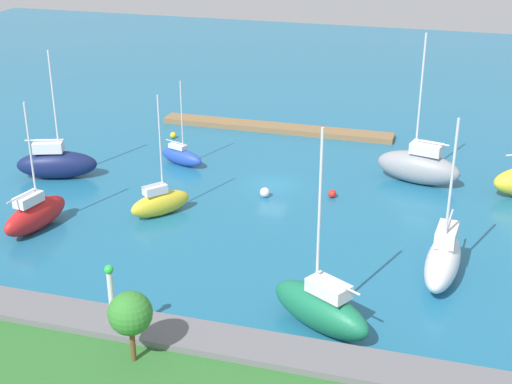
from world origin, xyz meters
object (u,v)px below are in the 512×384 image
pier_dock (276,128)px  sailboat_red_lone_north (35,214)px  mooring_buoy_yellow (173,135)px  mooring_buoy_white (265,192)px  sailboat_navy_by_breakwater (56,163)px  mooring_buoy_red (332,194)px  sailboat_white_near_pier (443,259)px  harbor_beacon (111,289)px  sailboat_yellow_far_south (160,202)px  sailboat_gray_lone_south (419,166)px  park_tree_midwest (130,314)px  sailboat_blue_west_end (181,156)px  sailboat_green_mid_basin (321,308)px

pier_dock → sailboat_red_lone_north: (11.97, 29.53, 1.06)m
mooring_buoy_yellow → mooring_buoy_white: bearing=138.1°
sailboat_navy_by_breakwater → mooring_buoy_red: bearing=-13.3°
sailboat_white_near_pier → mooring_buoy_yellow: bearing=-122.6°
sailboat_navy_by_breakwater → mooring_buoy_white: bearing=-16.1°
sailboat_red_lone_north → pier_dock: bearing=-11.3°
harbor_beacon → sailboat_white_near_pier: bearing=-144.6°
sailboat_red_lone_north → harbor_beacon: bearing=-122.2°
sailboat_yellow_far_south → mooring_buoy_yellow: size_ratio=15.12×
sailboat_navy_by_breakwater → mooring_buoy_red: sailboat_navy_by_breakwater is taller
mooring_buoy_red → mooring_buoy_yellow: 22.40m
sailboat_red_lone_north → sailboat_gray_lone_south: sailboat_gray_lone_south is taller
park_tree_midwest → sailboat_gray_lone_south: size_ratio=0.31×
sailboat_red_lone_north → sailboat_navy_by_breakwater: bearing=32.7°
harbor_beacon → mooring_buoy_yellow: 37.63m
mooring_buoy_red → mooring_buoy_yellow: mooring_buoy_red is taller
sailboat_yellow_far_south → mooring_buoy_yellow: 19.58m
sailboat_navy_by_breakwater → sailboat_blue_west_end: 11.86m
sailboat_navy_by_breakwater → sailboat_white_near_pier: bearing=-33.5°
sailboat_green_mid_basin → sailboat_yellow_far_south: 20.59m
harbor_beacon → sailboat_yellow_far_south: (4.47, -17.40, -2.45)m
sailboat_green_mid_basin → sailboat_yellow_far_south: sailboat_green_mid_basin is taller
sailboat_green_mid_basin → park_tree_midwest: bearing=69.6°
pier_dock → sailboat_navy_by_breakwater: (16.10, 19.31, 1.19)m
sailboat_gray_lone_south → mooring_buoy_white: 14.61m
sailboat_yellow_far_south → sailboat_blue_west_end: bearing=51.5°
sailboat_navy_by_breakwater → mooring_buoy_white: 20.00m
sailboat_white_near_pier → sailboat_blue_west_end: bearing=-116.2°
sailboat_blue_west_end → mooring_buoy_red: bearing=7.2°
harbor_beacon → sailboat_white_near_pier: 23.04m
mooring_buoy_red → mooring_buoy_yellow: size_ratio=1.06×
sailboat_red_lone_north → mooring_buoy_yellow: sailboat_red_lone_north is taller
sailboat_yellow_far_south → sailboat_navy_by_breakwater: bearing=107.2°
sailboat_white_near_pier → sailboat_green_mid_basin: (6.93, 8.52, -0.01)m
pier_dock → sailboat_blue_west_end: (6.17, 12.84, 0.60)m
sailboat_white_near_pier → sailboat_navy_by_breakwater: size_ratio=0.99×
sailboat_navy_by_breakwater → sailboat_gray_lone_south: sailboat_gray_lone_south is taller
sailboat_gray_lone_south → sailboat_white_near_pier: bearing=114.0°
harbor_beacon → mooring_buoy_white: bearing=-97.0°
mooring_buoy_yellow → harbor_beacon: bearing=107.0°
pier_dock → sailboat_green_mid_basin: sailboat_green_mid_basin is taller
sailboat_red_lone_north → mooring_buoy_red: 25.19m
mooring_buoy_red → sailboat_red_lone_north: bearing=31.0°
harbor_beacon → sailboat_yellow_far_south: size_ratio=0.36×
pier_dock → sailboat_gray_lone_south: bearing=146.4°
park_tree_midwest → sailboat_yellow_far_south: (7.13, -20.23, -2.95)m
sailboat_white_near_pier → sailboat_red_lone_north: (31.63, 1.24, -0.16)m
mooring_buoy_white → pier_dock: bearing=-78.0°
sailboat_gray_lone_south → mooring_buoy_yellow: bearing=2.5°
sailboat_white_near_pier → sailboat_blue_west_end: size_ratio=1.41×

